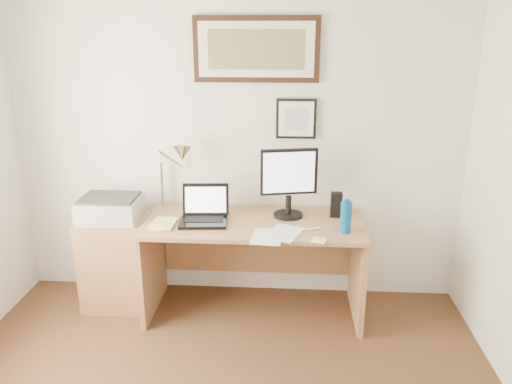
# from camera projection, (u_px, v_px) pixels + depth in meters

# --- Properties ---
(wall_back) EXTENTS (3.50, 0.02, 2.50)m
(wall_back) POSITION_uv_depth(u_px,v_px,m) (237.00, 143.00, 3.86)
(wall_back) COLOR silver
(wall_back) RESTS_ON ground
(side_cabinet) EXTENTS (0.50, 0.40, 0.73)m
(side_cabinet) POSITION_uv_depth(u_px,v_px,m) (117.00, 262.00, 3.88)
(side_cabinet) COLOR #97673F
(side_cabinet) RESTS_ON floor
(water_bottle) EXTENTS (0.08, 0.08, 0.22)m
(water_bottle) POSITION_uv_depth(u_px,v_px,m) (346.00, 217.00, 3.42)
(water_bottle) COLOR #0B4D94
(water_bottle) RESTS_ON desk
(bottle_cap) EXTENTS (0.04, 0.04, 0.02)m
(bottle_cap) POSITION_uv_depth(u_px,v_px,m) (347.00, 201.00, 3.39)
(bottle_cap) COLOR #0B4D94
(bottle_cap) RESTS_ON water_bottle
(speaker) EXTENTS (0.08, 0.07, 0.19)m
(speaker) POSITION_uv_depth(u_px,v_px,m) (336.00, 205.00, 3.72)
(speaker) COLOR black
(speaker) RESTS_ON desk
(paper_sheet_a) EXTENTS (0.22, 0.30, 0.00)m
(paper_sheet_a) POSITION_uv_depth(u_px,v_px,m) (267.00, 237.00, 3.38)
(paper_sheet_a) COLOR white
(paper_sheet_a) RESTS_ON desk
(paper_sheet_b) EXTENTS (0.30, 0.35, 0.00)m
(paper_sheet_b) POSITION_uv_depth(u_px,v_px,m) (284.00, 233.00, 3.44)
(paper_sheet_b) COLOR white
(paper_sheet_b) RESTS_ON desk
(sticky_pad) EXTENTS (0.11, 0.11, 0.01)m
(sticky_pad) POSITION_uv_depth(u_px,v_px,m) (319.00, 240.00, 3.31)
(sticky_pad) COLOR #FBFF78
(sticky_pad) RESTS_ON desk
(marker_pen) EXTENTS (0.14, 0.06, 0.02)m
(marker_pen) POSITION_uv_depth(u_px,v_px,m) (311.00, 229.00, 3.49)
(marker_pen) COLOR white
(marker_pen) RESTS_ON desk
(book) EXTENTS (0.18, 0.24, 0.02)m
(book) POSITION_uv_depth(u_px,v_px,m) (152.00, 223.00, 3.59)
(book) COLOR #EDEA6F
(book) RESTS_ON desk
(desk) EXTENTS (1.60, 0.70, 0.75)m
(desk) POSITION_uv_depth(u_px,v_px,m) (254.00, 246.00, 3.81)
(desk) COLOR #97673F
(desk) RESTS_ON floor
(laptop) EXTENTS (0.36, 0.32, 0.26)m
(laptop) POSITION_uv_depth(u_px,v_px,m) (204.00, 214.00, 3.64)
(laptop) COLOR black
(laptop) RESTS_ON desk
(lcd_monitor) EXTENTS (0.42, 0.22, 0.52)m
(lcd_monitor) POSITION_uv_depth(u_px,v_px,m) (289.00, 180.00, 3.65)
(lcd_monitor) COLOR black
(lcd_monitor) RESTS_ON desk
(printer) EXTENTS (0.44, 0.34, 0.18)m
(printer) POSITION_uv_depth(u_px,v_px,m) (110.00, 208.00, 3.72)
(printer) COLOR #A9A9AC
(printer) RESTS_ON side_cabinet
(desk_lamp) EXTENTS (0.29, 0.27, 0.53)m
(desk_lamp) POSITION_uv_depth(u_px,v_px,m) (180.00, 156.00, 3.72)
(desk_lamp) COLOR silver
(desk_lamp) RESTS_ON desk
(picture_large) EXTENTS (0.92, 0.04, 0.47)m
(picture_large) POSITION_uv_depth(u_px,v_px,m) (256.00, 49.00, 3.60)
(picture_large) COLOR black
(picture_large) RESTS_ON wall_back
(picture_small) EXTENTS (0.30, 0.03, 0.30)m
(picture_small) POSITION_uv_depth(u_px,v_px,m) (296.00, 119.00, 3.74)
(picture_small) COLOR black
(picture_small) RESTS_ON wall_back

